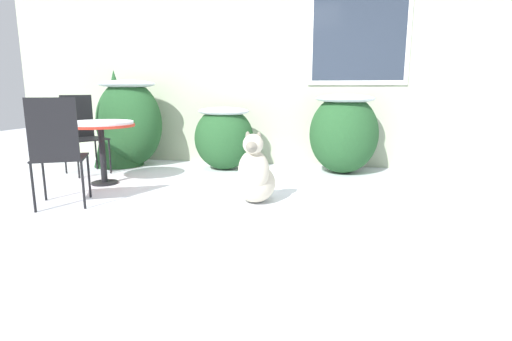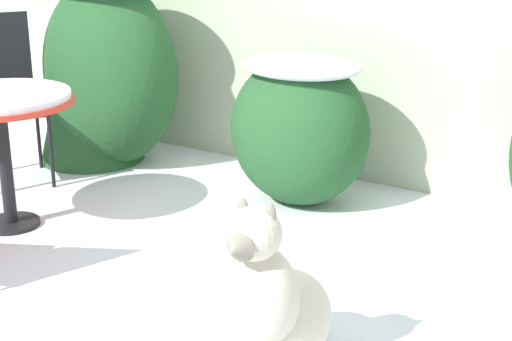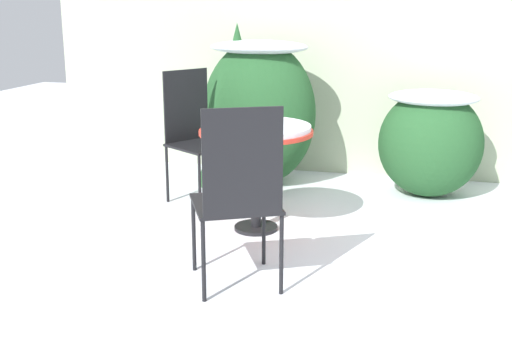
{
  "view_description": "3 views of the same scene",
  "coord_description": "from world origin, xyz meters",
  "px_view_note": "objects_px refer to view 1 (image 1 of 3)",
  "views": [
    {
      "loc": [
        1.23,
        -3.9,
        1.13
      ],
      "look_at": [
        0.46,
        0.01,
        0.33
      ],
      "focal_mm": 28.0,
      "sensor_mm": 36.0,
      "label": 1
    },
    {
      "loc": [
        1.8,
        -2.33,
        1.72
      ],
      "look_at": [
        0.0,
        0.6,
        0.55
      ],
      "focal_mm": 55.0,
      "sensor_mm": 36.0,
      "label": 2
    },
    {
      "loc": [
        -0.44,
        -3.81,
        1.59
      ],
      "look_at": [
        -1.52,
        0.43,
        0.44
      ],
      "focal_mm": 45.0,
      "sensor_mm": 36.0,
      "label": 3
    }
  ],
  "objects_px": {
    "patio_table": "(101,130)",
    "dog": "(255,177)",
    "patio_chair_far_side": "(57,149)",
    "patio_chair_near_table": "(82,131)"
  },
  "relations": [
    {
      "from": "patio_chair_near_table",
      "to": "patio_chair_far_side",
      "type": "height_order",
      "value": "same"
    },
    {
      "from": "patio_table",
      "to": "dog",
      "type": "xyz_separation_m",
      "value": [
        1.98,
        -0.48,
        -0.4
      ]
    },
    {
      "from": "dog",
      "to": "patio_chair_near_table",
      "type": "bearing_deg",
      "value": 155.64
    },
    {
      "from": "patio_table",
      "to": "dog",
      "type": "relative_size",
      "value": 1.08
    },
    {
      "from": "patio_table",
      "to": "patio_chair_far_side",
      "type": "height_order",
      "value": "patio_chair_far_side"
    },
    {
      "from": "patio_chair_near_table",
      "to": "dog",
      "type": "height_order",
      "value": "patio_chair_near_table"
    },
    {
      "from": "patio_chair_near_table",
      "to": "dog",
      "type": "xyz_separation_m",
      "value": [
        2.63,
        -1.06,
        -0.31
      ]
    },
    {
      "from": "patio_table",
      "to": "patio_chair_far_side",
      "type": "bearing_deg",
      "value": -81.27
    },
    {
      "from": "dog",
      "to": "patio_chair_far_side",
      "type": "bearing_deg",
      "value": -166.9
    },
    {
      "from": "patio_chair_far_side",
      "to": "dog",
      "type": "relative_size",
      "value": 1.44
    }
  ]
}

